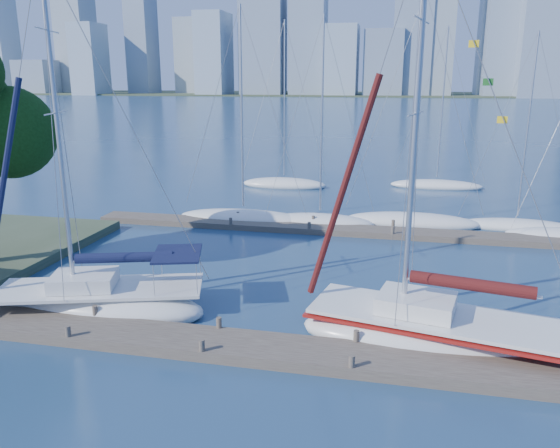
# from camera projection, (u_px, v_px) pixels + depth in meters

# --- Properties ---
(ground) EXTENTS (700.00, 700.00, 0.00)m
(ground) POSITION_uv_depth(u_px,v_px,m) (211.00, 349.00, 19.24)
(ground) COLOR navy
(ground) RESTS_ON ground
(near_dock) EXTENTS (26.00, 2.00, 0.40)m
(near_dock) POSITION_uv_depth(u_px,v_px,m) (211.00, 344.00, 19.19)
(near_dock) COLOR #443932
(near_dock) RESTS_ON ground
(far_dock) EXTENTS (30.00, 1.80, 0.36)m
(far_dock) POSITION_uv_depth(u_px,v_px,m) (327.00, 229.00, 33.89)
(far_dock) COLOR #443932
(far_dock) RESTS_ON ground
(far_shore) EXTENTS (800.00, 100.00, 1.50)m
(far_shore) POSITION_uv_depth(u_px,v_px,m) (391.00, 95.00, 321.32)
(far_shore) COLOR #38472D
(far_shore) RESTS_ON ground
(sailboat_navy) EXTENTS (9.27, 5.35, 14.32)m
(sailboat_navy) POSITION_uv_depth(u_px,v_px,m) (100.00, 286.00, 22.16)
(sailboat_navy) COLOR silver
(sailboat_navy) RESTS_ON ground
(sailboat_maroon) EXTENTS (9.85, 4.87, 14.51)m
(sailboat_maroon) POSITION_uv_depth(u_px,v_px,m) (434.00, 316.00, 19.44)
(sailboat_maroon) COLOR silver
(sailboat_maroon) RESTS_ON ground
(bg_boat_1) EXTENTS (9.15, 4.04, 13.98)m
(bg_boat_1) POSITION_uv_depth(u_px,v_px,m) (244.00, 218.00, 36.29)
(bg_boat_1) COLOR silver
(bg_boat_1) RESTS_ON ground
(bg_boat_2) EXTENTS (7.32, 4.03, 13.29)m
(bg_boat_2) POSITION_uv_depth(u_px,v_px,m) (320.00, 221.00, 35.44)
(bg_boat_2) COLOR silver
(bg_boat_2) RESTS_ON ground
(bg_boat_3) EXTENTS (8.82, 3.12, 14.53)m
(bg_boat_3) POSITION_uv_depth(u_px,v_px,m) (412.00, 221.00, 35.41)
(bg_boat_3) COLOR silver
(bg_boat_3) RESTS_ON ground
(bg_boat_4) EXTENTS (7.33, 2.36, 12.22)m
(bg_boat_4) POSITION_uv_depth(u_px,v_px,m) (517.00, 225.00, 34.55)
(bg_boat_4) COLOR silver
(bg_boat_4) RESTS_ON ground
(bg_boat_6) EXTENTS (7.81, 4.91, 14.28)m
(bg_boat_6) POSITION_uv_depth(u_px,v_px,m) (284.00, 184.00, 47.96)
(bg_boat_6) COLOR silver
(bg_boat_6) RESTS_ON ground
(bg_boat_7) EXTENTS (8.14, 4.25, 13.71)m
(bg_boat_7) POSITION_uv_depth(u_px,v_px,m) (437.00, 185.00, 47.56)
(bg_boat_7) COLOR silver
(bg_boat_7) RESTS_ON ground
(skyline) EXTENTS (503.29, 51.31, 117.57)m
(skyline) POSITION_uv_depth(u_px,v_px,m) (431.00, 27.00, 280.69)
(skyline) COLOR #859CAC
(skyline) RESTS_ON ground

